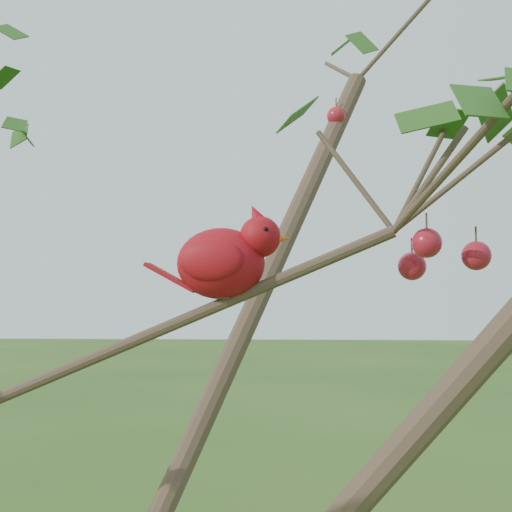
# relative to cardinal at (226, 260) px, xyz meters

# --- Properties ---
(cardinal) EXTENTS (0.21, 0.11, 0.14)m
(cardinal) POSITION_rel_cardinal_xyz_m (0.00, 0.00, 0.00)
(cardinal) COLOR #A40E18
(cardinal) RESTS_ON ground
(distant_trees) EXTENTS (41.54, 16.08, 3.34)m
(distant_trees) POSITION_rel_cardinal_xyz_m (-2.95, 22.06, -0.63)
(distant_trees) COLOR #432F24
(distant_trees) RESTS_ON ground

